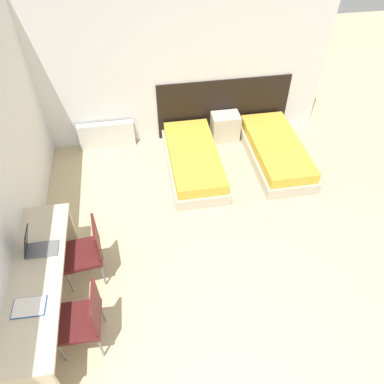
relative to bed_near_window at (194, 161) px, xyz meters
The scene contains 12 objects.
wall_back 1.55m from the bed_near_window, 101.97° to the left, with size 5.31×0.05×2.70m.
wall_left 2.97m from the bed_near_window, 151.11° to the right, with size 0.05×5.58×2.70m.
headboard_panel 1.24m from the bed_near_window, 53.60° to the left, with size 2.37×0.03×1.07m.
bed_near_window is the anchor object (origin of this frame).
bed_near_door 1.42m from the bed_near_window, ahead, with size 0.85×1.86×0.38m.
nightstand 1.04m from the bed_near_window, 46.91° to the left, with size 0.49×0.34×0.50m.
radiator 1.65m from the bed_near_window, 147.85° to the left, with size 0.96×0.12×0.48m.
desk 3.09m from the bed_near_window, 132.91° to the right, with size 0.55×2.09×0.73m.
chair_near_laptop 2.45m from the bed_near_window, 131.88° to the right, with size 0.51×0.51×0.89m.
chair_near_notebook 3.15m from the bed_near_window, 121.07° to the right, with size 0.48×0.48×0.89m.
laptop 2.90m from the bed_near_window, 137.82° to the right, with size 0.36×0.22×0.35m.
open_notebook 3.40m from the bed_near_window, 128.95° to the right, with size 0.34×0.24×0.02m.
Camera 1 is at (-0.61, -1.07, 4.15)m, focal length 35.00 mm.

